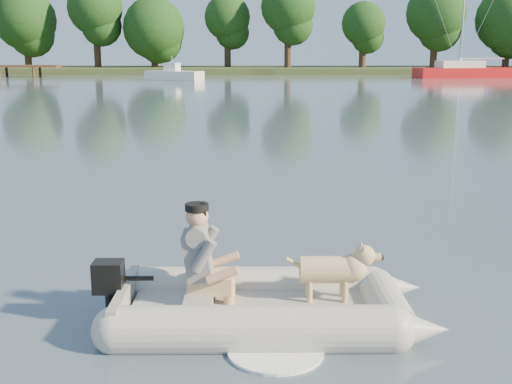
{
  "coord_description": "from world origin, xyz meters",
  "views": [
    {
      "loc": [
        -0.08,
        -5.88,
        2.44
      ],
      "look_at": [
        -0.02,
        1.67,
        0.75
      ],
      "focal_mm": 45.0,
      "sensor_mm": 36.0,
      "label": 1
    }
  ],
  "objects_px": {
    "man": "(200,251)",
    "sailboat": "(464,72)",
    "motorboat": "(174,69)",
    "dog": "(327,274)",
    "dinghy": "(266,270)"
  },
  "relations": [
    {
      "from": "man",
      "to": "sailboat",
      "type": "distance_m",
      "value": 53.87
    },
    {
      "from": "sailboat",
      "to": "motorboat",
      "type": "bearing_deg",
      "value": -177.28
    },
    {
      "from": "man",
      "to": "motorboat",
      "type": "height_order",
      "value": "motorboat"
    },
    {
      "from": "motorboat",
      "to": "dog",
      "type": "bearing_deg",
      "value": -58.73
    },
    {
      "from": "dog",
      "to": "sailboat",
      "type": "height_order",
      "value": "sailboat"
    },
    {
      "from": "dinghy",
      "to": "man",
      "type": "height_order",
      "value": "man"
    },
    {
      "from": "dinghy",
      "to": "sailboat",
      "type": "relative_size",
      "value": 0.32
    },
    {
      "from": "man",
      "to": "sailboat",
      "type": "height_order",
      "value": "sailboat"
    },
    {
      "from": "sailboat",
      "to": "dog",
      "type": "bearing_deg",
      "value": -116.2
    },
    {
      "from": "motorboat",
      "to": "sailboat",
      "type": "distance_m",
      "value": 24.85
    },
    {
      "from": "motorboat",
      "to": "sailboat",
      "type": "xyz_separation_m",
      "value": [
        24.51,
        4.11,
        -0.38
      ]
    },
    {
      "from": "man",
      "to": "dog",
      "type": "bearing_deg",
      "value": -0.0
    },
    {
      "from": "dog",
      "to": "motorboat",
      "type": "height_order",
      "value": "motorboat"
    },
    {
      "from": "man",
      "to": "sailboat",
      "type": "relative_size",
      "value": 0.08
    },
    {
      "from": "dinghy",
      "to": "man",
      "type": "relative_size",
      "value": 4.17
    }
  ]
}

